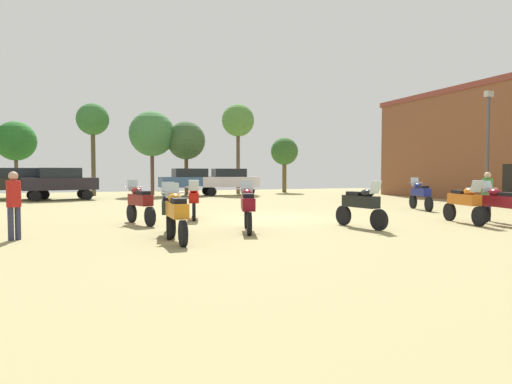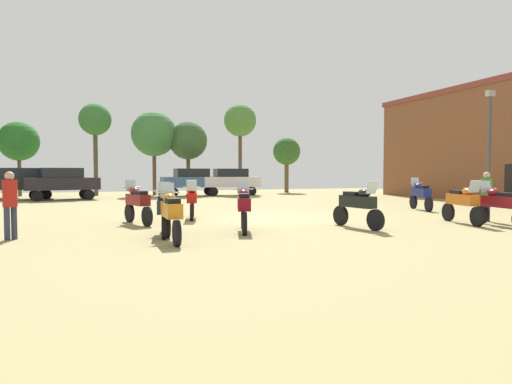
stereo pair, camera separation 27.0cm
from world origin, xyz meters
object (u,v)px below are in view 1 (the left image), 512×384
at_px(car_1, 60,181).
at_px(tree_6, 238,121).
at_px(motorcycle_5, 248,206).
at_px(car_2, 229,180).
at_px(motorcycle_12, 420,194).
at_px(person_2, 14,200).
at_px(person_1, 487,192).
at_px(tree_2, 152,134).
at_px(motorcycle_9, 501,204).
at_px(motorcycle_11, 464,202).
at_px(tree_1, 186,141).
at_px(motorcycle_8, 194,199).
at_px(motorcycle_4, 169,209).
at_px(tree_7, 93,121).
at_px(motorcycle_1, 140,203).
at_px(tree_5, 284,152).
at_px(motorcycle_7, 361,205).
at_px(car_3, 17,181).
at_px(car_4, 190,180).
at_px(lamp_post, 488,141).
at_px(motorcycle_3, 177,213).
at_px(tree_3, 16,141).

distance_m(car_1, tree_6, 14.73).
distance_m(motorcycle_5, car_2, 20.44).
xyz_separation_m(motorcycle_12, person_2, (-15.97, -3.55, 0.29)).
xyz_separation_m(person_1, tree_2, (-8.61, 22.43, 3.61)).
xyz_separation_m(motorcycle_9, motorcycle_11, (-0.57, 0.94, 0.01)).
xyz_separation_m(motorcycle_11, person_2, (-13.57, 1.26, 0.30)).
bearing_deg(tree_2, person_2, -106.46).
bearing_deg(tree_1, person_1, -74.69).
relative_size(motorcycle_8, motorcycle_9, 0.99).
distance_m(motorcycle_4, tree_7, 23.07).
distance_m(motorcycle_8, motorcycle_11, 9.44).
relative_size(motorcycle_1, tree_5, 0.44).
distance_m(motorcycle_5, motorcycle_9, 8.22).
height_order(motorcycle_9, tree_6, tree_6).
bearing_deg(motorcycle_5, tree_5, 80.03).
xyz_separation_m(motorcycle_4, motorcycle_7, (5.85, -0.50, 0.01)).
relative_size(motorcycle_1, person_2, 1.18).
xyz_separation_m(motorcycle_5, car_3, (-8.51, 19.33, 0.44)).
bearing_deg(motorcycle_4, car_2, 77.10).
bearing_deg(tree_2, motorcycle_8, -92.93).
bearing_deg(tree_2, car_3, -163.07).
xyz_separation_m(car_3, person_2, (2.41, -18.83, -0.15)).
bearing_deg(car_2, tree_6, -28.58).
bearing_deg(motorcycle_5, tree_1, 99.72).
distance_m(motorcycle_11, motorcycle_12, 5.38).
bearing_deg(person_2, motorcycle_9, -37.80).
bearing_deg(person_2, car_4, 36.65).
height_order(motorcycle_1, lamp_post, lamp_post).
bearing_deg(car_2, person_1, -167.85).
relative_size(motorcycle_1, motorcycle_5, 0.94).
height_order(motorcycle_3, tree_3, tree_3).
distance_m(motorcycle_1, motorcycle_9, 11.72).
height_order(motorcycle_8, tree_5, tree_5).
bearing_deg(motorcycle_11, person_1, -154.55).
relative_size(person_1, tree_5, 0.37).
bearing_deg(motorcycle_1, motorcycle_11, -36.63).
bearing_deg(tree_3, car_1, -61.72).
xyz_separation_m(motorcycle_8, tree_2, (0.92, 17.96, 3.91)).
relative_size(motorcycle_9, tree_1, 0.40).
xyz_separation_m(motorcycle_5, lamp_post, (14.92, 4.93, 2.60)).
height_order(motorcycle_5, tree_3, tree_3).
distance_m(motorcycle_3, tree_6, 25.90).
relative_size(motorcycle_4, motorcycle_9, 0.93).
distance_m(motorcycle_7, person_2, 9.71).
height_order(motorcycle_7, car_3, car_3).
relative_size(motorcycle_3, lamp_post, 0.36).
bearing_deg(car_2, motorcycle_4, 161.05).
xyz_separation_m(tree_5, tree_6, (-4.33, -0.35, 2.42)).
distance_m(motorcycle_12, tree_3, 27.45).
bearing_deg(motorcycle_7, tree_2, -90.21).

